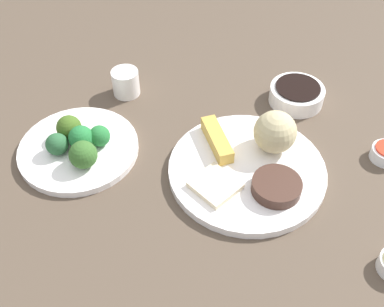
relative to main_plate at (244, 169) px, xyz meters
The scene contains 15 objects.
tabletop 0.04m from the main_plate, 98.79° to the left, with size 2.20×2.20×0.02m, color #4E4032.
main_plate is the anchor object (origin of this frame).
rice_scoop 0.09m from the main_plate, 110.14° to the right, with size 0.08×0.08×0.08m, color tan.
spring_roll 0.08m from the main_plate, 20.14° to the right, with size 0.11×0.03×0.03m, color gold.
crab_rangoon_wonton 0.08m from the main_plate, 69.86° to the left, with size 0.08×0.07×0.01m, color beige.
stir_fry_heap 0.08m from the main_plate, 159.86° to the left, with size 0.09×0.09×0.02m, color #3F271E.
broccoli_plate 0.32m from the main_plate, 19.03° to the left, with size 0.23×0.23×0.01m, color white.
broccoli_floret_0 0.35m from the main_plate, 15.15° to the left, with size 0.05×0.05×0.05m, color #3B5A1C.
broccoli_floret_1 0.30m from the main_plate, 27.33° to the left, with size 0.05×0.05×0.05m, color #325E26.
broccoli_floret_2 0.31m from the main_plate, 19.03° to the left, with size 0.05×0.05×0.05m, color #226F33.
broccoli_floret_3 0.35m from the main_plate, 22.38° to the left, with size 0.04×0.04×0.04m, color #285A33.
broccoli_floret_4 0.28m from the main_plate, 15.97° to the left, with size 0.04×0.04×0.04m, color #236D32.
soy_sauce_bowl 0.24m from the main_plate, 93.11° to the right, with size 0.12×0.12×0.04m, color white.
soy_sauce_bowl_liquid 0.24m from the main_plate, 93.11° to the right, with size 0.09×0.09×0.00m, color black.
teacup 0.34m from the main_plate, 15.48° to the right, with size 0.06×0.06×0.06m, color white.
Camera 1 is at (-0.18, 0.51, 0.67)m, focal length 43.13 mm.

